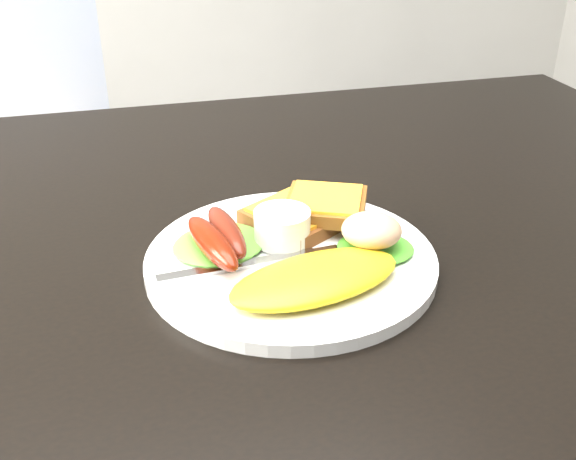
{
  "coord_description": "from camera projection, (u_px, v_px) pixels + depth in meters",
  "views": [
    {
      "loc": [
        -0.13,
        -0.61,
        1.07
      ],
      "look_at": [
        0.01,
        -0.09,
        0.78
      ],
      "focal_mm": 42.0,
      "sensor_mm": 36.0,
      "label": 1
    }
  ],
  "objects": [
    {
      "name": "toast_a",
      "position": [
        298.0,
        217.0,
        0.66
      ],
      "size": [
        0.12,
        0.12,
        0.01
      ],
      "primitive_type": "cube",
      "rotation": [
        0.0,
        0.0,
        0.55
      ],
      "color": "brown",
      "rests_on": "plate"
    },
    {
      "name": "dining_table",
      "position": [
        258.0,
        233.0,
        0.71
      ],
      "size": [
        1.2,
        0.8,
        0.04
      ],
      "primitive_type": "cube",
      "color": "black",
      "rests_on": "ground"
    },
    {
      "name": "sausage_b",
      "position": [
        226.0,
        231.0,
        0.61
      ],
      "size": [
        0.03,
        0.1,
        0.02
      ],
      "primitive_type": "ellipsoid",
      "rotation": [
        0.0,
        0.0,
        0.11
      ],
      "color": "#5D100E",
      "rests_on": "lettuce_left"
    },
    {
      "name": "lettuce_left",
      "position": [
        219.0,
        244.0,
        0.62
      ],
      "size": [
        0.11,
        0.1,
        0.01
      ],
      "primitive_type": "ellipsoid",
      "rotation": [
        0.0,
        0.0,
        0.37
      ],
      "color": "#4DA323",
      "rests_on": "plate"
    },
    {
      "name": "dining_chair",
      "position": [
        25.0,
        183.0,
        1.49
      ],
      "size": [
        0.48,
        0.48,
        0.05
      ],
      "primitive_type": "cube",
      "rotation": [
        0.0,
        0.0,
        0.23
      ],
      "color": "tan",
      "rests_on": "ground"
    },
    {
      "name": "sausage_a",
      "position": [
        212.0,
        243.0,
        0.59
      ],
      "size": [
        0.05,
        0.1,
        0.02
      ],
      "primitive_type": "ellipsoid",
      "rotation": [
        0.0,
        0.0,
        0.23
      ],
      "color": "maroon",
      "rests_on": "lettuce_left"
    },
    {
      "name": "ramekin",
      "position": [
        282.0,
        227.0,
        0.62
      ],
      "size": [
        0.05,
        0.05,
        0.03
      ],
      "primitive_type": "cylinder",
      "rotation": [
        0.0,
        0.0,
        -0.02
      ],
      "color": "white",
      "rests_on": "plate"
    },
    {
      "name": "fork",
      "position": [
        238.0,
        266.0,
        0.59
      ],
      "size": [
        0.14,
        0.02,
        0.0
      ],
      "primitive_type": "cube",
      "rotation": [
        0.0,
        0.0,
        0.07
      ],
      "color": "#ADAFB7",
      "rests_on": "plate"
    },
    {
      "name": "omelette",
      "position": [
        315.0,
        278.0,
        0.56
      ],
      "size": [
        0.17,
        0.1,
        0.02
      ],
      "primitive_type": "ellipsoid",
      "rotation": [
        0.0,
        0.0,
        0.22
      ],
      "color": "yellow",
      "rests_on": "plate"
    },
    {
      "name": "potato_salad",
      "position": [
        372.0,
        230.0,
        0.6
      ],
      "size": [
        0.07,
        0.07,
        0.03
      ],
      "primitive_type": "ellipsoid",
      "rotation": [
        0.0,
        0.0,
        -0.41
      ],
      "color": "beige",
      "rests_on": "lettuce_right"
    },
    {
      "name": "toast_b",
      "position": [
        326.0,
        205.0,
        0.65
      ],
      "size": [
        0.1,
        0.1,
        0.01
      ],
      "primitive_type": "cube",
      "rotation": [
        0.0,
        0.0,
        -0.42
      ],
      "color": "brown",
      "rests_on": "toast_a"
    },
    {
      "name": "plate",
      "position": [
        291.0,
        260.0,
        0.61
      ],
      "size": [
        0.26,
        0.26,
        0.01
      ],
      "primitive_type": "cylinder",
      "color": "white",
      "rests_on": "dining_table"
    },
    {
      "name": "lettuce_right",
      "position": [
        375.0,
        248.0,
        0.61
      ],
      "size": [
        0.09,
        0.08,
        0.01
      ],
      "primitive_type": "ellipsoid",
      "rotation": [
        0.0,
        0.0,
        -0.37
      ],
      "color": "#329520",
      "rests_on": "plate"
    }
  ]
}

